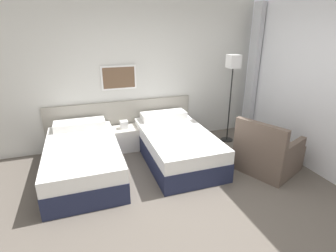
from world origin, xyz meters
TOP-DOWN VIEW (x-y plane):
  - ground_plane at (0.00, 0.00)m, footprint 16.00×16.00m
  - wall_headboard at (-0.03, 2.32)m, footprint 10.00×0.10m
  - bed_near_door at (-1.29, 1.30)m, footprint 1.08×1.93m
  - bed_near_window at (0.26, 1.30)m, footprint 1.08×1.93m
  - nightstand at (-0.52, 2.01)m, footprint 0.50×0.41m
  - floor_lamp at (1.54, 1.73)m, footprint 0.24×0.24m
  - armchair at (1.52, 0.49)m, footprint 1.08×1.08m

SIDE VIEW (x-z plane):
  - ground_plane at x=0.00m, z-range 0.00..0.00m
  - nightstand at x=-0.52m, z-range -0.06..0.51m
  - bed_near_door at x=-1.29m, z-range -0.06..0.60m
  - bed_near_window at x=0.26m, z-range -0.06..0.60m
  - armchair at x=1.52m, z-range -0.17..0.72m
  - wall_headboard at x=-0.03m, z-range -0.05..2.65m
  - floor_lamp at x=1.54m, z-range 0.55..2.27m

